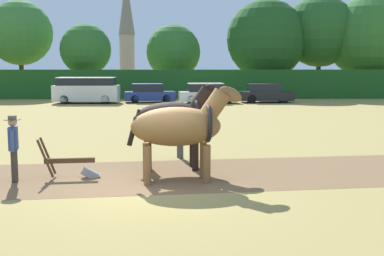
{
  "coord_description": "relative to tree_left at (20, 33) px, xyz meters",
  "views": [
    {
      "loc": [
        0.75,
        -10.98,
        2.78
      ],
      "look_at": [
        1.04,
        2.23,
        1.1
      ],
      "focal_mm": 45.0,
      "sensor_mm": 36.0,
      "label": 1
    }
  ],
  "objects": [
    {
      "name": "ground_plane",
      "position": [
        14.62,
        -35.88,
        -6.0
      ],
      "size": [
        240.0,
        240.0,
        0.0
      ],
      "primitive_type": "plane",
      "color": "#998447"
    },
    {
      "name": "hedgerow",
      "position": [
        14.62,
        -4.15,
        -4.72
      ],
      "size": [
        58.04,
        1.29,
        2.56
      ],
      "primitive_type": "cube",
      "color": "#1E511E",
      "rests_on": "ground"
    },
    {
      "name": "tree_left",
      "position": [
        0.0,
        0.0,
        0.0
      ],
      "size": [
        6.14,
        6.14,
        9.08
      ],
      "color": "#423323",
      "rests_on": "ground"
    },
    {
      "name": "tree_center_left",
      "position": [
        6.57,
        -1.89,
        -1.62
      ],
      "size": [
        4.68,
        4.68,
        6.73
      ],
      "color": "#4C3823",
      "rests_on": "ground"
    },
    {
      "name": "tree_center",
      "position": [
        14.59,
        0.68,
        -1.75
      ],
      "size": [
        5.27,
        5.27,
        6.89
      ],
      "color": "brown",
      "rests_on": "ground"
    },
    {
      "name": "tree_center_right",
      "position": [
        23.44,
        -0.81,
        -0.6
      ],
      "size": [
        7.51,
        7.51,
        9.15
      ],
      "color": "#4C3823",
      "rests_on": "ground"
    },
    {
      "name": "tree_right",
      "position": [
        28.59,
        -0.48,
        0.17
      ],
      "size": [
        6.78,
        6.78,
        9.56
      ],
      "color": "brown",
      "rests_on": "ground"
    },
    {
      "name": "tree_far_right",
      "position": [
        32.91,
        -1.17,
        -0.45
      ],
      "size": [
        7.49,
        7.49,
        9.3
      ],
      "color": "#423323",
      "rests_on": "ground"
    },
    {
      "name": "church_spire",
      "position": [
        6.17,
        35.85,
        3.47
      ],
      "size": [
        2.79,
        2.79,
        18.09
      ],
      "color": "gray",
      "rests_on": "ground"
    },
    {
      "name": "draft_horse_lead_left",
      "position": [
        15.35,
        -35.33,
        -4.64
      ],
      "size": [
        2.86,
        1.24,
        2.39
      ],
      "rotation": [
        0.0,
        0.0,
        0.11
      ],
      "color": "brown",
      "rests_on": "ground"
    },
    {
      "name": "draft_horse_lead_right",
      "position": [
        15.19,
        -33.94,
        -4.6
      ],
      "size": [
        2.61,
        1.15,
        2.4
      ],
      "rotation": [
        0.0,
        0.0,
        0.11
      ],
      "color": "black",
      "rests_on": "ground"
    },
    {
      "name": "plow",
      "position": [
        12.68,
        -34.92,
        -5.68
      ],
      "size": [
        1.53,
        0.5,
        1.13
      ],
      "rotation": [
        0.0,
        0.0,
        0.11
      ],
      "color": "#4C331E",
      "rests_on": "ground"
    },
    {
      "name": "farmer_at_plow",
      "position": [
        11.3,
        -35.27,
        -5.06
      ],
      "size": [
        0.41,
        0.62,
        1.62
      ],
      "rotation": [
        0.0,
        0.0,
        0.24
      ],
      "color": "#38332D",
      "rests_on": "ground"
    },
    {
      "name": "farmer_beside_team",
      "position": [
        15.33,
        -32.32,
        -4.98
      ],
      "size": [
        0.43,
        0.65,
        1.73
      ],
      "rotation": [
        0.0,
        0.0,
        0.29
      ],
      "color": "#4C4C4C",
      "rests_on": "ground"
    },
    {
      "name": "parked_van",
      "position": [
        8.08,
        -9.69,
        -4.96
      ],
      "size": [
        4.96,
        1.93,
        2.0
      ],
      "rotation": [
        0.0,
        0.0,
        -0.01
      ],
      "color": "silver",
      "rests_on": "ground"
    },
    {
      "name": "parked_car_left",
      "position": [
        12.82,
        -8.71,
        -5.28
      ],
      "size": [
        4.16,
        2.29,
        1.48
      ],
      "rotation": [
        0.0,
        0.0,
        0.15
      ],
      "color": "navy",
      "rests_on": "ground"
    },
    {
      "name": "parked_car_center_left",
      "position": [
        17.37,
        -9.79,
        -5.25
      ],
      "size": [
        4.62,
        2.15,
        1.56
      ],
      "rotation": [
        0.0,
        0.0,
        0.09
      ],
      "color": "silver",
      "rests_on": "ground"
    },
    {
      "name": "parked_car_center",
      "position": [
        22.01,
        -9.1,
        -5.28
      ],
      "size": [
        4.1,
        1.76,
        1.48
      ],
      "rotation": [
        0.0,
        0.0,
        0.0
      ],
      "color": "black",
      "rests_on": "ground"
    }
  ]
}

